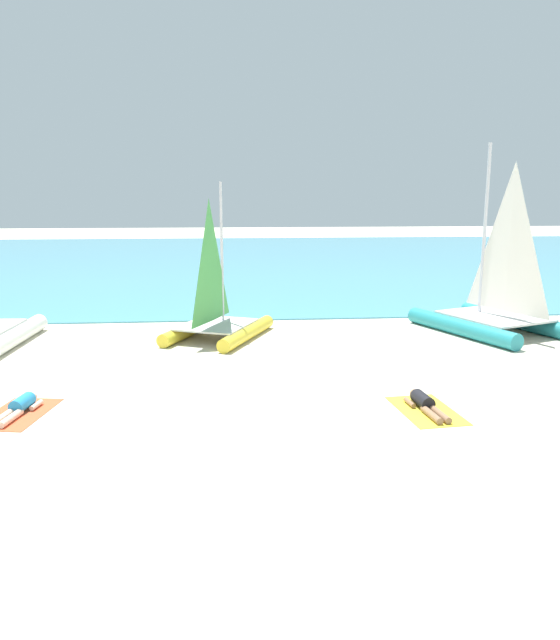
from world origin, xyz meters
The scene contains 8 objects.
ground_plane centered at (0.00, 10.00, 0.00)m, with size 120.00×120.00×0.00m, color beige.
ocean_water centered at (0.00, 30.40, 0.03)m, with size 120.00×40.00×0.05m, color #4C9EB7.
sailboat_teal centered at (7.09, 7.90, 0.88)m, with size 4.39×5.30×5.93m.
sailboat_yellow centered at (-1.67, 7.89, 0.71)m, with size 3.58×4.25×4.73m.
towel_left centered at (-5.61, 1.53, 0.01)m, with size 1.10×1.90×0.01m, color #EA5933.
sunbather_left centered at (-5.60, 1.59, 0.13)m, with size 0.66×1.57×0.30m.
towel_right centered at (2.71, 1.00, 0.01)m, with size 1.10×1.90×0.01m, color yellow.
sunbather_right centered at (2.70, 1.07, 0.13)m, with size 0.58×1.57×0.30m.
Camera 1 is at (-1.33, -10.71, 4.39)m, focal length 34.56 mm.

